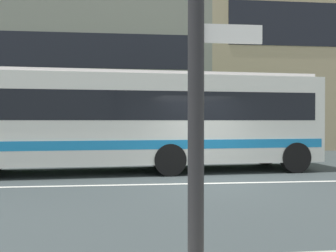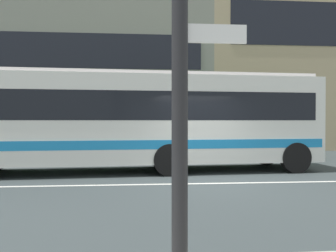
{
  "view_description": "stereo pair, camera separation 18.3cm",
  "coord_description": "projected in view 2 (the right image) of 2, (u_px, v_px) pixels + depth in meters",
  "views": [
    {
      "loc": [
        -2.38,
        -10.1,
        1.71
      ],
      "look_at": [
        -0.95,
        2.99,
        1.53
      ],
      "focal_mm": 40.5,
      "sensor_mm": 36.0,
      "label": 1
    },
    {
      "loc": [
        -2.2,
        -10.12,
        1.71
      ],
      "look_at": [
        -0.95,
        2.99,
        1.53
      ],
      "focal_mm": 40.5,
      "sensor_mm": 36.0,
      "label": 2
    }
  ],
  "objects": [
    {
      "name": "lane_centre_line",
      "position": [
        213.0,
        183.0,
        10.31
      ],
      "size": [
        60.0,
        0.16,
        0.01
      ],
      "primitive_type": "cube",
      "color": "silver",
      "rests_on": "ground_plane"
    },
    {
      "name": "traffic_light_pole",
      "position": [
        181.0,
        5.0,
        3.2
      ],
      "size": [
        0.7,
        0.38,
        3.72
      ],
      "color": "black",
      "rests_on": "sidewalk_near"
    },
    {
      "name": "ground_plane",
      "position": [
        213.0,
        183.0,
        10.31
      ],
      "size": [
        160.0,
        160.0,
        0.0
      ],
      "primitive_type": "plane",
      "color": "#363E3F"
    },
    {
      "name": "apartment_block_left",
      "position": [
        60.0,
        77.0,
        25.65
      ],
      "size": [
        18.76,
        11.45,
        9.41
      ],
      "color": "gray",
      "rests_on": "ground_plane"
    },
    {
      "name": "hedge_row_far",
      "position": [
        141.0,
        146.0,
        16.72
      ],
      "size": [
        15.6,
        1.1,
        1.15
      ],
      "primitive_type": "cube",
      "color": "#3A732D",
      "rests_on": "ground_plane"
    },
    {
      "name": "transit_bus",
      "position": [
        142.0,
        118.0,
        12.71
      ],
      "size": [
        12.01,
        3.35,
        3.28
      ],
      "color": "silver",
      "rests_on": "ground_plane"
    }
  ]
}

